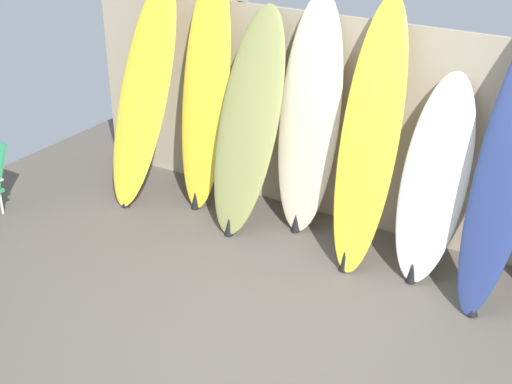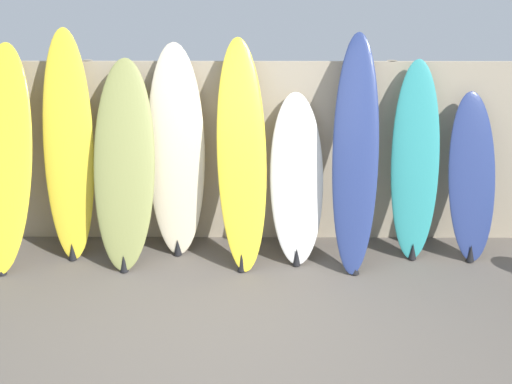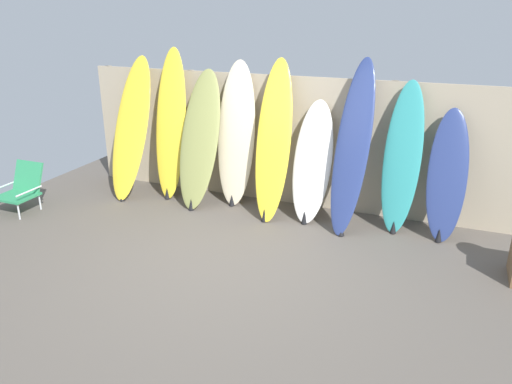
{
  "view_description": "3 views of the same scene",
  "coord_description": "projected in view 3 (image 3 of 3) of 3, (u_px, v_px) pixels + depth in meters",
  "views": [
    {
      "loc": [
        1.94,
        -3.2,
        3.08
      ],
      "look_at": [
        -0.44,
        0.64,
        0.81
      ],
      "focal_mm": 50.0,
      "sensor_mm": 36.0,
      "label": 1
    },
    {
      "loc": [
        0.19,
        -4.69,
        2.99
      ],
      "look_at": [
        0.16,
        0.84,
        0.92
      ],
      "focal_mm": 50.0,
      "sensor_mm": 36.0,
      "label": 2
    },
    {
      "loc": [
        2.17,
        -4.42,
        2.67
      ],
      "look_at": [
        0.23,
        0.41,
        0.72
      ],
      "focal_mm": 35.0,
      "sensor_mm": 36.0,
      "label": 3
    }
  ],
  "objects": [
    {
      "name": "ground",
      "position": [
        223.0,
        262.0,
        5.54
      ],
      "size": [
        7.68,
        7.68,
        0.0
      ],
      "primitive_type": "plane",
      "color": "#5B544C"
    },
    {
      "name": "surfboard_teal_7",
      "position": [
        402.0,
        159.0,
        6.09
      ],
      "size": [
        0.47,
        0.5,
        1.85
      ],
      "color": "teal",
      "rests_on": "ground"
    },
    {
      "name": "surfboard_navy_6",
      "position": [
        353.0,
        148.0,
        6.11
      ],
      "size": [
        0.49,
        0.87,
        2.1
      ],
      "color": "navy",
      "rests_on": "ground"
    },
    {
      "name": "fence_back",
      "position": [
        283.0,
        141.0,
        6.96
      ],
      "size": [
        6.08,
        0.11,
        1.8
      ],
      "color": "tan",
      "rests_on": "ground"
    },
    {
      "name": "surfboard_olive_2",
      "position": [
        200.0,
        140.0,
        6.89
      ],
      "size": [
        0.57,
        0.77,
        1.87
      ],
      "color": "olive",
      "rests_on": "ground"
    },
    {
      "name": "beach_chair",
      "position": [
        22.0,
        187.0,
        6.86
      ],
      "size": [
        0.5,
        0.56,
        0.65
      ],
      "rotation": [
        0.0,
        0.0,
        0.43
      ],
      "color": "silver",
      "rests_on": "ground"
    },
    {
      "name": "surfboard_yellow_4",
      "position": [
        274.0,
        141.0,
        6.5
      ],
      "size": [
        0.54,
        0.83,
        2.05
      ],
      "color": "yellow",
      "rests_on": "ground"
    },
    {
      "name": "surfboard_yellow_1",
      "position": [
        171.0,
        126.0,
        7.15
      ],
      "size": [
        0.5,
        0.54,
        2.14
      ],
      "color": "yellow",
      "rests_on": "ground"
    },
    {
      "name": "surfboard_yellow_0",
      "position": [
        131.0,
        129.0,
        7.23
      ],
      "size": [
        0.58,
        0.88,
        2.01
      ],
      "color": "yellow",
      "rests_on": "ground"
    },
    {
      "name": "surfboard_white_5",
      "position": [
        312.0,
        162.0,
        6.48
      ],
      "size": [
        0.52,
        0.7,
        1.54
      ],
      "color": "white",
      "rests_on": "ground"
    },
    {
      "name": "surfboard_navy_8",
      "position": [
        447.0,
        177.0,
        5.92
      ],
      "size": [
        0.5,
        0.55,
        1.56
      ],
      "color": "navy",
      "rests_on": "ground"
    },
    {
      "name": "surfboard_cream_3",
      "position": [
        236.0,
        135.0,
        6.9
      ],
      "size": [
        0.56,
        0.47,
        2.0
      ],
      "color": "beige",
      "rests_on": "ground"
    }
  ]
}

